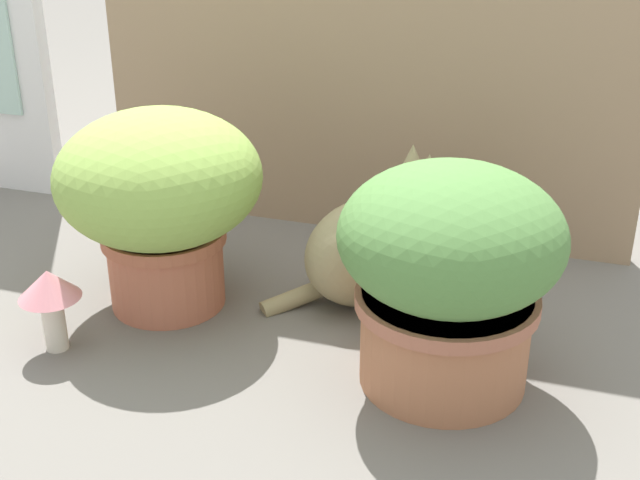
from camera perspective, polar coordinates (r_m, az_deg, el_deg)
The scene contains 6 objects.
ground_plane at distance 1.67m, azimuth -3.70°, elevation -5.60°, with size 6.00×6.00×0.00m, color slate.
cardboard_backdrop at distance 1.91m, azimuth 2.85°, elevation 14.11°, with size 1.23×0.03×0.96m, color tan.
grass_planter at distance 1.66m, azimuth -10.47°, elevation 2.97°, with size 0.39×0.39×0.39m.
leafy_planter at distance 1.42m, azimuth 8.50°, elevation -1.93°, with size 0.37×0.37×0.39m.
cat at distance 1.69m, azimuth 3.65°, elevation -0.35°, with size 0.35×0.30×0.32m.
mushroom_ornament_pink at distance 1.61m, azimuth -17.38°, elevation -3.32°, with size 0.11×0.11×0.16m.
Camera 1 is at (0.54, -1.32, 0.86)m, focal length 48.60 mm.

